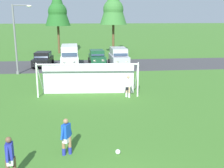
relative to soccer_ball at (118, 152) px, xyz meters
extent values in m
plane|color=#3D7028|center=(-0.53, 11.43, -0.11)|extent=(400.00, 400.00, 0.00)
cube|color=#3D3D3F|center=(-0.53, 22.27, -0.11)|extent=(52.00, 8.40, 0.01)
sphere|color=white|center=(0.00, 0.00, 0.00)|extent=(0.22, 0.22, 0.22)
sphere|color=black|center=(0.00, 0.00, 0.00)|extent=(0.08, 0.08, 0.08)
sphere|color=red|center=(0.06, 0.00, 0.00)|extent=(0.07, 0.07, 0.07)
cylinder|color=white|center=(2.60, 8.59, 1.11)|extent=(0.12, 0.12, 2.44)
cylinder|color=white|center=(-4.70, 9.11, 1.11)|extent=(0.12, 0.12, 2.44)
cylinder|color=white|center=(-1.05, 8.85, 2.33)|extent=(7.31, 0.65, 0.12)
cylinder|color=white|center=(2.66, 9.48, 1.23)|extent=(0.22, 1.94, 2.46)
cylinder|color=white|center=(-4.64, 10.01, 1.23)|extent=(0.22, 1.94, 2.46)
cube|color=silver|center=(-0.98, 9.85, 0.99)|extent=(6.94, 0.54, 2.20)
cylinder|color=tan|center=(1.74, 10.17, 0.29)|extent=(0.14, 0.14, 0.80)
cylinder|color=tan|center=(1.59, 10.38, 0.29)|extent=(0.14, 0.14, 0.80)
cylinder|color=blue|center=(1.74, 10.17, 0.05)|extent=(0.15, 0.15, 0.32)
cylinder|color=blue|center=(1.59, 10.38, 0.05)|extent=(0.15, 0.15, 0.32)
cube|color=black|center=(1.67, 10.28, 0.61)|extent=(0.39, 0.30, 0.28)
cube|color=#232D99|center=(1.67, 10.28, 0.99)|extent=(0.43, 0.33, 0.60)
sphere|color=tan|center=(1.67, 10.28, 1.42)|extent=(0.22, 0.22, 0.22)
cylinder|color=#232D99|center=(1.90, 10.17, 0.97)|extent=(0.25, 0.15, 0.55)
cylinder|color=#232D99|center=(1.44, 10.38, 0.97)|extent=(0.25, 0.15, 0.55)
cylinder|color=#936B4C|center=(-2.06, 0.27, 0.29)|extent=(0.14, 0.14, 0.80)
cylinder|color=#936B4C|center=(-2.32, 0.18, 0.29)|extent=(0.14, 0.14, 0.80)
cylinder|color=#232D99|center=(-2.06, 0.27, 0.05)|extent=(0.15, 0.15, 0.32)
cylinder|color=#232D99|center=(-2.32, 0.18, 0.05)|extent=(0.15, 0.15, 0.32)
cube|color=silver|center=(-2.19, 0.22, 0.61)|extent=(0.36, 0.40, 0.28)
cube|color=blue|center=(-2.19, 0.22, 0.99)|extent=(0.39, 0.45, 0.60)
sphere|color=#936B4C|center=(-2.19, 0.22, 1.42)|extent=(0.22, 0.22, 0.22)
cylinder|color=blue|center=(-2.03, 0.42, 0.97)|extent=(0.19, 0.24, 0.55)
cylinder|color=blue|center=(-2.34, 0.02, 0.97)|extent=(0.19, 0.24, 0.55)
cylinder|color=tan|center=(1.94, 8.39, 0.29)|extent=(0.14, 0.14, 0.80)
cylinder|color=tan|center=(1.76, 8.55, 0.29)|extent=(0.14, 0.14, 0.80)
cylinder|color=white|center=(1.94, 8.39, 0.05)|extent=(0.15, 0.15, 0.32)
cylinder|color=white|center=(1.76, 8.55, 0.05)|extent=(0.15, 0.15, 0.32)
cube|color=black|center=(1.85, 8.47, 0.61)|extent=(0.37, 0.26, 0.28)
cube|color=silver|center=(1.85, 8.47, 0.99)|extent=(0.41, 0.29, 0.60)
sphere|color=tan|center=(1.85, 8.47, 1.42)|extent=(0.22, 0.22, 0.22)
cylinder|color=silver|center=(2.09, 8.39, 0.97)|extent=(0.24, 0.12, 0.55)
cylinder|color=silver|center=(1.61, 8.54, 0.97)|extent=(0.24, 0.12, 0.55)
cylinder|color=brown|center=(-4.04, -1.25, 0.29)|extent=(0.14, 0.14, 0.80)
cube|color=silver|center=(-4.13, -1.36, 0.61)|extent=(0.25, 0.36, 0.28)
cube|color=#232D99|center=(-4.13, -1.36, 0.99)|extent=(0.27, 0.40, 0.60)
sphere|color=brown|center=(-4.13, -1.36, 1.42)|extent=(0.22, 0.22, 0.22)
cylinder|color=#232D99|center=(-4.11, -1.11, 0.97)|extent=(0.11, 0.24, 0.55)
cylinder|color=#232D99|center=(-4.15, -1.61, 0.97)|extent=(0.11, 0.24, 0.55)
cube|color=black|center=(-5.99, 22.03, 0.59)|extent=(2.10, 4.32, 0.76)
cube|color=black|center=(-5.98, 22.18, 1.29)|extent=(1.80, 2.21, 0.64)
cube|color=#28384C|center=(-6.05, 21.21, 1.27)|extent=(1.55, 0.42, 0.55)
cube|color=#28384C|center=(-5.14, 22.12, 1.29)|extent=(0.17, 1.78, 0.45)
cube|color=white|center=(-5.64, 19.94, 0.64)|extent=(0.29, 0.10, 0.20)
cube|color=white|center=(-6.63, 20.01, 0.64)|extent=(0.29, 0.10, 0.20)
cube|color=#B21414|center=(-5.34, 24.05, 0.64)|extent=(0.29, 0.10, 0.20)
cube|color=#B21414|center=(-6.33, 24.12, 0.64)|extent=(0.29, 0.10, 0.20)
cylinder|color=black|center=(-5.18, 20.67, 0.21)|extent=(0.29, 0.66, 0.64)
cylinder|color=black|center=(-6.98, 20.80, 0.21)|extent=(0.29, 0.66, 0.64)
cylinder|color=black|center=(-5.00, 23.26, 0.21)|extent=(0.29, 0.66, 0.64)
cylinder|color=black|center=(-6.79, 23.39, 0.21)|extent=(0.29, 0.66, 0.64)
cube|color=silver|center=(-2.84, 21.40, 0.76)|extent=(2.08, 4.85, 1.10)
cube|color=silver|center=(-2.84, 21.60, 1.86)|extent=(1.91, 4.15, 1.10)
cube|color=#28384C|center=(-2.79, 19.63, 1.84)|extent=(1.68, 0.50, 0.91)
cube|color=#28384C|center=(-1.93, 21.62, 1.86)|extent=(0.13, 3.48, 0.77)
cube|color=white|center=(-2.24, 19.05, 0.81)|extent=(0.28, 0.09, 0.20)
cube|color=white|center=(-3.31, 19.02, 0.81)|extent=(0.28, 0.09, 0.20)
cube|color=#B21414|center=(-2.36, 23.77, 0.81)|extent=(0.28, 0.09, 0.20)
cube|color=#B21414|center=(-3.44, 23.74, 0.81)|extent=(0.28, 0.09, 0.20)
cylinder|color=black|center=(-1.82, 19.93, 0.21)|extent=(0.26, 0.65, 0.64)
cylinder|color=black|center=(-3.78, 19.88, 0.21)|extent=(0.26, 0.65, 0.64)
cylinder|color=black|center=(-1.89, 22.91, 0.21)|extent=(0.26, 0.65, 0.64)
cylinder|color=black|center=(-3.85, 22.86, 0.21)|extent=(0.26, 0.65, 0.64)
cube|color=#194C2D|center=(0.44, 23.22, 0.59)|extent=(1.97, 4.27, 0.76)
cube|color=#194C2D|center=(0.44, 23.37, 1.29)|extent=(1.74, 2.17, 0.64)
cube|color=#28384C|center=(0.48, 22.40, 1.27)|extent=(1.54, 0.38, 0.55)
cube|color=#28384C|center=(1.27, 23.41, 1.29)|extent=(0.11, 1.79, 0.45)
cube|color=white|center=(1.02, 21.19, 0.64)|extent=(0.28, 0.09, 0.20)
cube|color=white|center=(0.03, 21.15, 0.64)|extent=(0.28, 0.09, 0.20)
cube|color=#B21414|center=(0.85, 25.30, 0.64)|extent=(0.28, 0.09, 0.20)
cube|color=#B21414|center=(-0.14, 25.26, 0.64)|extent=(0.28, 0.09, 0.20)
cylinder|color=black|center=(1.40, 21.96, 0.21)|extent=(0.27, 0.65, 0.64)
cylinder|color=black|center=(-0.40, 21.89, 0.21)|extent=(0.27, 0.65, 0.64)
cylinder|color=black|center=(1.29, 24.56, 0.21)|extent=(0.27, 0.65, 0.64)
cylinder|color=black|center=(-0.51, 24.49, 0.21)|extent=(0.27, 0.65, 0.64)
cube|color=#B2B2BC|center=(2.91, 21.38, 0.71)|extent=(2.00, 4.64, 1.00)
cube|color=#B2B2BC|center=(2.91, 21.58, 1.63)|extent=(1.81, 3.04, 0.84)
cube|color=#28384C|center=(2.94, 20.16, 1.61)|extent=(1.62, 0.41, 0.71)
cube|color=#28384C|center=(3.79, 21.60, 1.63)|extent=(0.10, 2.55, 0.59)
cube|color=white|center=(3.48, 19.13, 0.76)|extent=(0.28, 0.09, 0.20)
cube|color=white|center=(2.44, 19.11, 0.76)|extent=(0.28, 0.09, 0.20)
cube|color=#B21414|center=(3.39, 23.65, 0.76)|extent=(0.28, 0.09, 0.20)
cube|color=#B21414|center=(2.34, 23.63, 0.76)|extent=(0.28, 0.09, 0.20)
cylinder|color=black|center=(3.89, 19.97, 0.21)|extent=(0.25, 0.65, 0.64)
cylinder|color=black|center=(1.99, 19.93, 0.21)|extent=(0.25, 0.65, 0.64)
cylinder|color=black|center=(3.83, 22.82, 0.21)|extent=(0.25, 0.65, 0.64)
cylinder|color=black|center=(1.93, 22.78, 0.21)|extent=(0.25, 0.65, 0.64)
cylinder|color=brown|center=(-5.00, 33.99, 2.05)|extent=(0.36, 0.36, 4.31)
cone|color=#236023|center=(-5.00, 33.99, 7.22)|extent=(3.88, 3.88, 6.04)
sphere|color=#236023|center=(-5.00, 33.99, 6.31)|extent=(2.91, 2.91, 2.91)
cylinder|color=brown|center=(3.47, 31.88, 2.16)|extent=(0.36, 0.36, 4.53)
cone|color=#387533|center=(3.47, 31.88, 7.59)|extent=(4.08, 4.08, 6.34)
sphere|color=#387533|center=(3.47, 31.88, 6.64)|extent=(3.06, 3.06, 3.06)
cylinder|color=slate|center=(-8.03, 17.95, 3.35)|extent=(0.18, 0.18, 6.93)
cylinder|color=slate|center=(-8.03, 17.95, 0.04)|extent=(0.32, 0.32, 0.30)
cylinder|color=slate|center=(-7.23, 17.95, 6.72)|extent=(1.60, 0.10, 0.10)
ellipsoid|color=white|center=(-6.43, 17.95, 6.64)|extent=(0.48, 0.28, 0.20)
camera|label=1|loc=(-1.45, -10.77, 5.71)|focal=44.27mm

